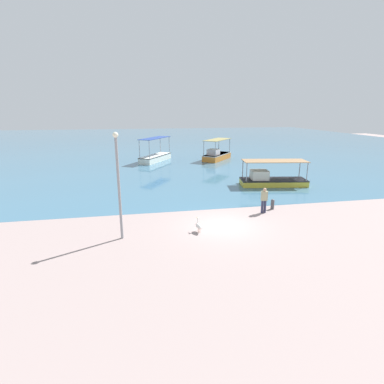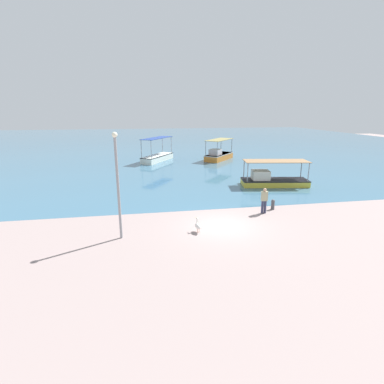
% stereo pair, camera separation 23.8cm
% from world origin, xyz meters
% --- Properties ---
extents(ground, '(120.00, 120.00, 0.00)m').
position_xyz_m(ground, '(0.00, 0.00, 0.00)').
color(ground, gray).
extents(harbor_water, '(110.00, 90.00, 0.00)m').
position_xyz_m(harbor_water, '(0.00, 48.00, 0.00)').
color(harbor_water, '#3C6882').
rests_on(harbor_water, ground).
extents(fishing_boat_center, '(4.65, 6.04, 3.03)m').
position_xyz_m(fishing_boat_center, '(-2.27, 23.42, 0.59)').
color(fishing_boat_center, white).
rests_on(fishing_boat_center, harbor_water).
extents(fishing_boat_far_left, '(6.04, 2.92, 2.23)m').
position_xyz_m(fishing_boat_far_left, '(6.95, 8.56, 0.54)').
color(fishing_boat_far_left, gold).
rests_on(fishing_boat_far_left, harbor_water).
extents(fishing_boat_outer, '(4.89, 5.38, 2.72)m').
position_xyz_m(fishing_boat_outer, '(5.88, 22.99, 0.65)').
color(fishing_boat_outer, orange).
rests_on(fishing_boat_outer, harbor_water).
extents(pelican, '(0.37, 0.80, 0.80)m').
position_xyz_m(pelican, '(-1.60, -0.66, 0.38)').
color(pelican, '#E0997A').
rests_on(pelican, ground).
extents(lamp_post, '(0.28, 0.28, 5.52)m').
position_xyz_m(lamp_post, '(-5.74, -0.69, 3.12)').
color(lamp_post, gray).
rests_on(lamp_post, ground).
extents(mooring_bollard, '(0.25, 0.25, 0.71)m').
position_xyz_m(mooring_bollard, '(4.15, 2.29, 0.38)').
color(mooring_bollard, '#47474C').
rests_on(mooring_bollard, ground).
extents(fisherman_standing, '(0.43, 0.27, 1.69)m').
position_xyz_m(fisherman_standing, '(3.24, 1.69, 0.91)').
color(fisherman_standing, '#2F2F4C').
rests_on(fisherman_standing, ground).
extents(glass_bottle, '(0.07, 0.07, 0.27)m').
position_xyz_m(glass_bottle, '(-1.40, 0.53, 0.11)').
color(glass_bottle, '#3F7F4C').
rests_on(glass_bottle, ground).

